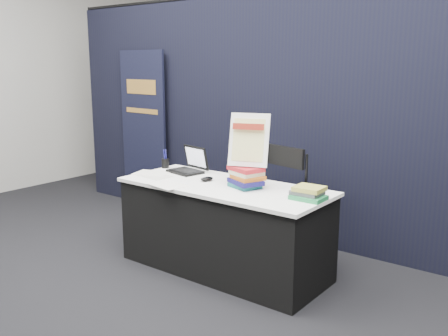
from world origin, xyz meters
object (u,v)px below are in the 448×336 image
book_stack_short (308,193)px  pullup_banner (144,139)px  display_table (224,228)px  laptop (188,166)px  book_stack_tall (246,177)px  info_sign (249,141)px  stacking_chair (272,201)px

book_stack_short → pullup_banner: 2.88m
book_stack_short → pullup_banner: size_ratio=0.13×
display_table → laptop: laptop is taller
book_stack_tall → info_sign: (0.00, 0.03, 0.30)m
laptop → stacking_chair: (0.82, 0.17, -0.24)m
display_table → laptop: 0.73m
display_table → book_stack_tall: book_stack_tall is taller
book_stack_tall → info_sign: size_ratio=0.69×
display_table → laptop: size_ratio=5.25×
book_stack_tall → info_sign: 0.30m
info_sign → stacking_chair: (0.05, 0.29, -0.56)m
book_stack_tall → book_stack_short: 0.57m
laptop → pullup_banner: pullup_banner is taller
display_table → book_stack_short: (0.77, 0.03, 0.42)m
info_sign → pullup_banner: bearing=137.6°
stacking_chair → display_table: bearing=-112.9°
book_stack_tall → book_stack_short: (0.56, -0.01, -0.04)m
book_stack_short → book_stack_tall: bearing=179.3°
info_sign → laptop: bearing=150.8°
laptop → info_sign: info_sign is taller
book_stack_tall → pullup_banner: pullup_banner is taller
stacking_chair → book_stack_tall: bearing=-86.7°
laptop → stacking_chair: stacking_chair is taller
laptop → pullup_banner: (-1.40, 0.76, 0.03)m
stacking_chair → laptop: bearing=-155.8°
book_stack_short → info_sign: size_ratio=0.55×
laptop → book_stack_tall: size_ratio=1.13×
book_stack_short → display_table: bearing=-178.0°
pullup_banner → stacking_chair: 2.31m
info_sign → pullup_banner: size_ratio=0.23×
book_stack_tall → stacking_chair: stacking_chair is taller
display_table → info_sign: info_sign is taller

